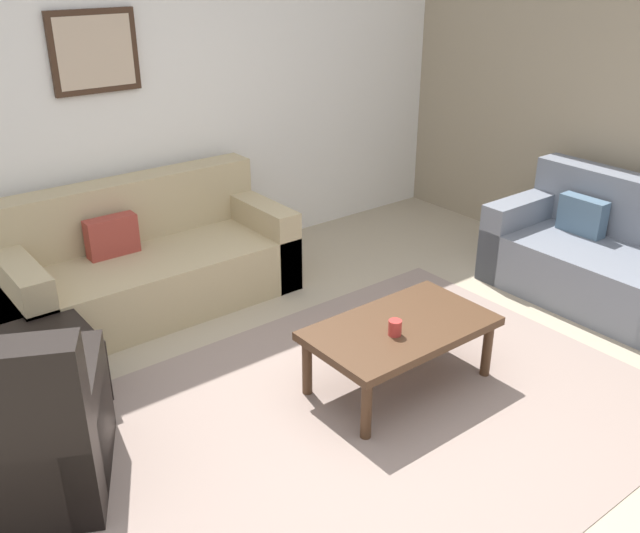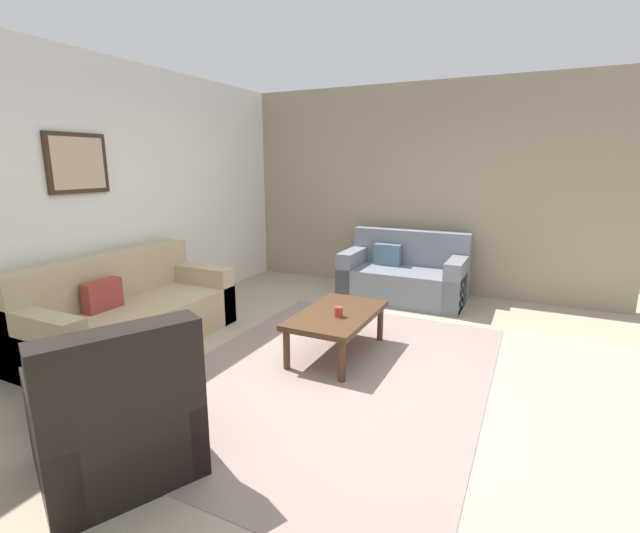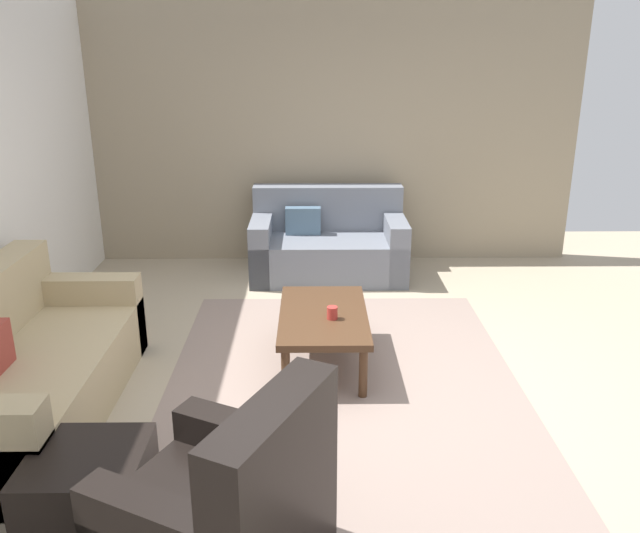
{
  "view_description": "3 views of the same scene",
  "coord_description": "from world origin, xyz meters",
  "px_view_note": "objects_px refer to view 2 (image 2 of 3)",
  "views": [
    {
      "loc": [
        -2.15,
        -2.35,
        2.41
      ],
      "look_at": [
        0.15,
        0.58,
        0.69
      ],
      "focal_mm": 39.04,
      "sensor_mm": 36.0,
      "label": 1
    },
    {
      "loc": [
        -3.2,
        -1.44,
        1.75
      ],
      "look_at": [
        0.14,
        0.19,
        0.89
      ],
      "focal_mm": 25.07,
      "sensor_mm": 36.0,
      "label": 2
    },
    {
      "loc": [
        -3.96,
        0.21,
        2.26
      ],
      "look_at": [
        0.36,
        0.16,
        0.78
      ],
      "focal_mm": 36.29,
      "sensor_mm": 36.0,
      "label": 3
    }
  ],
  "objects_px": {
    "couch_main": "(126,316)",
    "couch_loveseat": "(405,276)",
    "ottoman": "(90,387)",
    "coffee_table": "(337,317)",
    "cup": "(339,312)",
    "armchair_leather": "(118,426)",
    "framed_artwork": "(78,163)"
  },
  "relations": [
    {
      "from": "coffee_table",
      "to": "cup",
      "type": "bearing_deg",
      "value": -150.47
    },
    {
      "from": "ottoman",
      "to": "couch_main",
      "type": "bearing_deg",
      "value": 37.63
    },
    {
      "from": "couch_main",
      "to": "armchair_leather",
      "type": "distance_m",
      "value": 2.05
    },
    {
      "from": "couch_main",
      "to": "cup",
      "type": "distance_m",
      "value": 2.1
    },
    {
      "from": "couch_main",
      "to": "coffee_table",
      "type": "xyz_separation_m",
      "value": [
        0.69,
        -1.95,
        0.06
      ]
    },
    {
      "from": "couch_loveseat",
      "to": "armchair_leather",
      "type": "relative_size",
      "value": 1.45
    },
    {
      "from": "couch_main",
      "to": "couch_loveseat",
      "type": "bearing_deg",
      "value": -36.54
    },
    {
      "from": "couch_loveseat",
      "to": "armchair_leather",
      "type": "distance_m",
      "value": 4.16
    },
    {
      "from": "couch_main",
      "to": "coffee_table",
      "type": "distance_m",
      "value": 2.07
    },
    {
      "from": "couch_main",
      "to": "couch_loveseat",
      "type": "relative_size",
      "value": 1.3
    },
    {
      "from": "framed_artwork",
      "to": "ottoman",
      "type": "bearing_deg",
      "value": -129.56
    },
    {
      "from": "coffee_table",
      "to": "framed_artwork",
      "type": "xyz_separation_m",
      "value": [
        -0.71,
        2.38,
        1.39
      ]
    },
    {
      "from": "cup",
      "to": "framed_artwork",
      "type": "relative_size",
      "value": 0.15
    },
    {
      "from": "armchair_leather",
      "to": "ottoman",
      "type": "distance_m",
      "value": 0.83
    },
    {
      "from": "coffee_table",
      "to": "framed_artwork",
      "type": "height_order",
      "value": "framed_artwork"
    },
    {
      "from": "ottoman",
      "to": "coffee_table",
      "type": "distance_m",
      "value": 2.08
    },
    {
      "from": "framed_artwork",
      "to": "coffee_table",
      "type": "bearing_deg",
      "value": -73.31
    },
    {
      "from": "ottoman",
      "to": "coffee_table",
      "type": "xyz_separation_m",
      "value": [
        1.7,
        -1.18,
        0.16
      ]
    },
    {
      "from": "couch_main",
      "to": "ottoman",
      "type": "distance_m",
      "value": 1.28
    },
    {
      "from": "coffee_table",
      "to": "couch_main",
      "type": "bearing_deg",
      "value": 109.58
    },
    {
      "from": "ottoman",
      "to": "coffee_table",
      "type": "bearing_deg",
      "value": -34.59
    },
    {
      "from": "couch_main",
      "to": "ottoman",
      "type": "height_order",
      "value": "couch_main"
    },
    {
      "from": "couch_loveseat",
      "to": "cup",
      "type": "distance_m",
      "value": 2.17
    },
    {
      "from": "coffee_table",
      "to": "cup",
      "type": "relative_size",
      "value": 12.04
    },
    {
      "from": "couch_loveseat",
      "to": "framed_artwork",
      "type": "bearing_deg",
      "value": 138.36
    },
    {
      "from": "couch_main",
      "to": "cup",
      "type": "height_order",
      "value": "couch_main"
    },
    {
      "from": "couch_main",
      "to": "framed_artwork",
      "type": "relative_size",
      "value": 3.27
    },
    {
      "from": "couch_loveseat",
      "to": "cup",
      "type": "bearing_deg",
      "value": 179.5
    },
    {
      "from": "ottoman",
      "to": "cup",
      "type": "height_order",
      "value": "cup"
    },
    {
      "from": "armchair_leather",
      "to": "ottoman",
      "type": "height_order",
      "value": "armchair_leather"
    },
    {
      "from": "couch_loveseat",
      "to": "cup",
      "type": "height_order",
      "value": "couch_loveseat"
    },
    {
      "from": "coffee_table",
      "to": "framed_artwork",
      "type": "relative_size",
      "value": 1.78
    }
  ]
}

